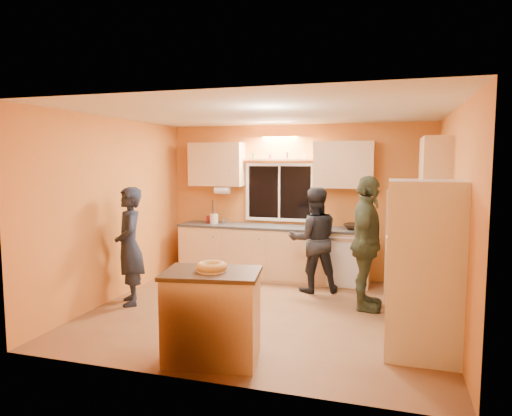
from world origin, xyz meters
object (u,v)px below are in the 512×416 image
(refrigerator, at_px, (423,269))
(person_left, at_px, (129,246))
(person_right, at_px, (366,243))
(island, at_px, (212,315))
(person_center, at_px, (314,240))

(refrigerator, xyz_separation_m, person_left, (-3.79, 0.61, -0.08))
(person_left, relative_size, person_right, 0.91)
(island, distance_m, person_center, 2.78)
(refrigerator, bearing_deg, island, -159.60)
(person_left, distance_m, person_center, 2.70)
(refrigerator, height_order, person_center, refrigerator)
(person_center, bearing_deg, island, 56.77)
(person_left, bearing_deg, person_right, 67.76)
(person_left, xyz_separation_m, person_right, (3.16, 0.70, 0.08))
(person_center, bearing_deg, person_left, 8.42)
(person_right, bearing_deg, person_center, 53.18)
(person_right, bearing_deg, person_left, 103.99)
(person_left, height_order, person_center, person_left)
(island, bearing_deg, refrigerator, 11.06)
(island, bearing_deg, person_left, 133.36)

